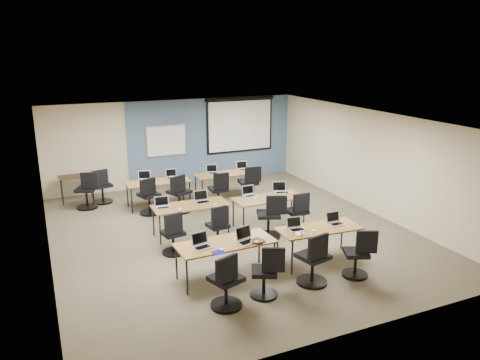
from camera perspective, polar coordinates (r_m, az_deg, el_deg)
name	(u,v)px	position (r m, az deg, el deg)	size (l,w,h in m)	color
floor	(231,232)	(11.21, -1.13, -6.41)	(8.00, 9.00, 0.02)	#6B6354
ceiling	(230,120)	(10.49, -1.21, 7.38)	(8.00, 9.00, 0.02)	white
wall_back	(175,143)	(14.91, -7.92, 4.51)	(8.00, 0.04, 2.70)	beige
wall_front	(350,254)	(7.08, 13.29, -8.74)	(8.00, 0.04, 2.70)	beige
wall_left	(44,200)	(9.99, -22.83, -2.27)	(0.04, 9.00, 2.70)	beige
wall_right	(370,161)	(12.81, 15.56, 2.20)	(0.04, 9.00, 2.70)	beige
blue_accent_panel	(213,140)	(15.27, -3.37, 4.90)	(5.50, 0.04, 2.70)	#3D5977
whiteboard	(166,141)	(14.74, -8.98, 4.73)	(1.28, 0.03, 0.98)	#B7B7B7
projector_screen	(240,122)	(15.47, 0.00, 7.09)	(2.40, 0.10, 1.82)	black
training_table_front_left	(225,244)	(8.85, -1.78, -7.86)	(1.86, 0.78, 0.73)	brown
training_table_front_right	(319,230)	(9.66, 9.63, -6.03)	(1.70, 0.71, 0.73)	#9F5B2A
training_table_mid_left	(191,207)	(10.93, -6.04, -3.26)	(1.76, 0.73, 0.73)	olive
training_table_mid_right	(269,199)	(11.42, 3.56, -2.35)	(1.76, 0.73, 0.73)	#A05D32
training_table_back_left	(158,183)	(12.96, -9.95, -0.34)	(1.72, 0.72, 0.73)	olive
training_table_back_right	(225,175)	(13.56, -1.87, 0.62)	(1.72, 0.71, 0.73)	brown
laptop_0	(201,244)	(8.65, -4.74, -7.74)	(0.34, 0.29, 0.26)	#B6B6BB
mouse_0	(222,249)	(8.52, -2.21, -8.43)	(0.06, 0.10, 0.03)	white
task_chair_0	(226,285)	(8.00, -1.69, -12.72)	(0.56, 0.54, 1.02)	black
laptop_1	(246,238)	(8.84, 0.69, -7.11)	(0.36, 0.31, 0.27)	#B4B4BA
mouse_1	(264,241)	(8.89, 2.97, -7.39)	(0.06, 0.10, 0.03)	white
task_chair_1	(266,276)	(8.34, 3.23, -11.61)	(0.53, 0.49, 0.98)	black
laptop_2	(296,227)	(9.47, 6.82, -5.67)	(0.31, 0.27, 0.24)	#B1B1B9
mouse_2	(314,231)	(9.45, 9.03, -6.12)	(0.07, 0.11, 0.04)	white
task_chair_2	(314,263)	(8.82, 8.98, -9.96)	(0.57, 0.57, 1.05)	black
laptop_3	(335,221)	(9.89, 11.51, -4.93)	(0.32, 0.27, 0.24)	#BABBC5
mouse_3	(348,227)	(9.77, 13.00, -5.59)	(0.06, 0.09, 0.03)	white
task_chair_3	(358,257)	(9.29, 14.23, -9.12)	(0.53, 0.50, 0.98)	black
laptop_4	(163,205)	(10.80, -9.41, -3.03)	(0.33, 0.28, 0.25)	silver
mouse_4	(180,209)	(10.64, -7.29, -3.51)	(0.07, 0.10, 0.04)	white
task_chair_4	(173,237)	(10.03, -8.13, -6.88)	(0.49, 0.49, 0.97)	black
laptop_5	(202,199)	(11.07, -4.65, -2.36)	(0.35, 0.30, 0.26)	#B6B6C3
mouse_5	(216,204)	(10.89, -3.00, -2.93)	(0.06, 0.10, 0.04)	white
task_chair_5	(218,229)	(10.36, -2.68, -5.99)	(0.48, 0.48, 0.96)	black
laptop_6	(249,193)	(11.49, 1.14, -1.64)	(0.32, 0.27, 0.24)	#B7B7C3
mouse_6	(255,198)	(11.33, 1.89, -2.17)	(0.06, 0.10, 0.03)	white
task_chair_6	(270,220)	(10.79, 3.70, -4.84)	(0.61, 0.58, 1.05)	black
laptop_7	(281,190)	(11.79, 4.99, -1.23)	(0.35, 0.30, 0.27)	#AFAFAF
mouse_7	(291,192)	(11.81, 6.19, -1.50)	(0.06, 0.10, 0.04)	white
task_chair_7	(297,215)	(11.17, 7.02, -4.32)	(0.53, 0.53, 1.01)	black
laptop_8	(145,178)	(13.08, -11.47, 0.23)	(0.34, 0.29, 0.26)	silver
mouse_8	(150,182)	(12.82, -10.87, -0.29)	(0.06, 0.10, 0.04)	white
task_chair_8	(149,199)	(12.48, -11.03, -2.28)	(0.56, 0.55, 1.02)	black
laptop_9	(172,176)	(13.21, -8.30, 0.52)	(0.31, 0.26, 0.24)	#B2B2B2
mouse_9	(187,178)	(13.07, -6.47, 0.20)	(0.06, 0.10, 0.03)	white
task_chair_9	(179,197)	(12.50, -7.42, -2.01)	(0.62, 0.58, 1.05)	black
laptop_10	(213,171)	(13.57, -3.36, 1.08)	(0.32, 0.27, 0.24)	#B1B1BB
mouse_10	(224,174)	(13.44, -2.00, 0.73)	(0.05, 0.09, 0.03)	white
task_chair_10	(219,193)	(12.80, -2.57, -1.56)	(0.53, 0.53, 1.01)	black
laptop_11	(243,168)	(13.92, 0.35, 1.50)	(0.33, 0.28, 0.25)	#ADAEB8
mouse_11	(247,171)	(13.81, 0.88, 1.15)	(0.05, 0.09, 0.03)	white
task_chair_11	(249,186)	(13.30, 1.15, -0.79)	(0.58, 0.58, 1.05)	black
blue_mousepad	(218,252)	(8.43, -2.64, -8.81)	(0.22, 0.18, 0.01)	#0A0A77
snack_bowl	(258,241)	(8.81, 2.19, -7.45)	(0.25, 0.25, 0.06)	brown
snack_plate	(300,234)	(9.28, 7.31, -6.52)	(0.18, 0.18, 0.01)	white
coffee_cup	(302,234)	(9.19, 7.54, -6.53)	(0.06, 0.06, 0.06)	white
utility_table	(76,179)	(14.04, -19.35, 0.14)	(0.94, 0.52, 0.75)	#322615
spare_chair_a	(102,189)	(13.68, -16.47, -1.06)	(0.54, 0.53, 1.01)	black
spare_chair_b	(87,193)	(13.34, -18.11, -1.55)	(0.61, 0.57, 1.04)	black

